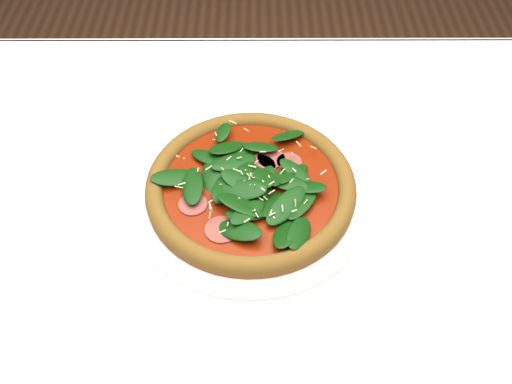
{
  "coord_description": "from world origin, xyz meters",
  "views": [
    {
      "loc": [
        0.0,
        -0.48,
        1.35
      ],
      "look_at": [
        0.0,
        0.02,
        0.77
      ],
      "focal_mm": 40.0,
      "sensor_mm": 36.0,
      "label": 1
    }
  ],
  "objects": [
    {
      "name": "dining_table",
      "position": [
        0.0,
        0.0,
        0.65
      ],
      "size": [
        1.21,
        0.81,
        0.75
      ],
      "color": "silver",
      "rests_on": "ground"
    },
    {
      "name": "plate",
      "position": [
        -0.0,
        0.03,
        0.76
      ],
      "size": [
        0.33,
        0.33,
        0.01
      ],
      "color": "white",
      "rests_on": "dining_table"
    },
    {
      "name": "pizza",
      "position": [
        -0.0,
        0.03,
        0.78
      ],
      "size": [
        0.34,
        0.34,
        0.04
      ],
      "rotation": [
        0.0,
        0.0,
        0.22
      ],
      "color": "brown",
      "rests_on": "plate"
    }
  ]
}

